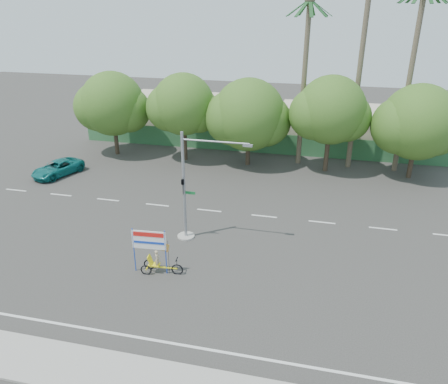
# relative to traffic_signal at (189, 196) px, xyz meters

# --- Properties ---
(ground) EXTENTS (120.00, 120.00, 0.00)m
(ground) POSITION_rel_traffic_signal_xyz_m (2.20, -3.98, -2.92)
(ground) COLOR #33302D
(ground) RESTS_ON ground
(sidewalk_near) EXTENTS (50.00, 2.40, 0.12)m
(sidewalk_near) POSITION_rel_traffic_signal_xyz_m (2.20, -11.48, -2.86)
(sidewalk_near) COLOR gray
(sidewalk_near) RESTS_ON ground
(fence) EXTENTS (38.00, 0.08, 2.00)m
(fence) POSITION_rel_traffic_signal_xyz_m (2.20, 17.52, -1.92)
(fence) COLOR #336B3D
(fence) RESTS_ON ground
(building_left) EXTENTS (12.00, 8.00, 4.00)m
(building_left) POSITION_rel_traffic_signal_xyz_m (-7.80, 22.02, -0.92)
(building_left) COLOR beige
(building_left) RESTS_ON ground
(building_right) EXTENTS (14.00, 8.00, 3.60)m
(building_right) POSITION_rel_traffic_signal_xyz_m (10.20, 22.02, -1.12)
(building_right) COLOR beige
(building_right) RESTS_ON ground
(tree_far_left) EXTENTS (7.14, 6.00, 7.96)m
(tree_far_left) POSITION_rel_traffic_signal_xyz_m (-11.85, 14.02, 1.84)
(tree_far_left) COLOR #473828
(tree_far_left) RESTS_ON ground
(tree_left) EXTENTS (6.66, 5.60, 8.07)m
(tree_left) POSITION_rel_traffic_signal_xyz_m (-4.85, 14.02, 2.14)
(tree_left) COLOR #473828
(tree_left) RESTS_ON ground
(tree_center) EXTENTS (7.62, 6.40, 7.85)m
(tree_center) POSITION_rel_traffic_signal_xyz_m (1.14, 14.02, 1.55)
(tree_center) COLOR #473828
(tree_center) RESTS_ON ground
(tree_right) EXTENTS (6.90, 5.80, 8.36)m
(tree_right) POSITION_rel_traffic_signal_xyz_m (8.15, 14.02, 2.32)
(tree_right) COLOR #473828
(tree_right) RESTS_ON ground
(tree_far_right) EXTENTS (7.38, 6.20, 7.94)m
(tree_far_right) POSITION_rel_traffic_signal_xyz_m (15.15, 14.02, 1.73)
(tree_far_right) COLOR #473828
(tree_far_right) RESTS_ON ground
(palm_tall) EXTENTS (3.73, 3.79, 17.45)m
(palm_tall) POSITION_rel_traffic_signal_xyz_m (10.20, 15.52, 7.55)
(palm_tall) COLOR #70604C
(palm_tall) RESTS_ON ground
(palm_mid) EXTENTS (3.73, 3.79, 15.45)m
(palm_mid) POSITION_rel_traffic_signal_xyz_m (14.20, 15.52, 6.48)
(palm_mid) COLOR #70604C
(palm_mid) RESTS_ON ground
(palm_short) EXTENTS (3.73, 3.79, 14.45)m
(palm_short) POSITION_rel_traffic_signal_xyz_m (5.70, 15.52, 5.94)
(palm_short) COLOR #70604C
(palm_short) RESTS_ON ground
(traffic_signal) EXTENTS (4.72, 1.10, 7.00)m
(traffic_signal) POSITION_rel_traffic_signal_xyz_m (0.00, 0.00, 0.00)
(traffic_signal) COLOR gray
(traffic_signal) RESTS_ON ground
(trike_billboard) EXTENTS (2.80, 0.70, 2.75)m
(trike_billboard) POSITION_rel_traffic_signal_xyz_m (-0.75, -4.15, -1.81)
(trike_billboard) COLOR black
(trike_billboard) RESTS_ON ground
(pickup_truck) EXTENTS (3.53, 5.01, 1.27)m
(pickup_truck) POSITION_rel_traffic_signal_xyz_m (-14.31, 7.70, -2.29)
(pickup_truck) COLOR #0E6765
(pickup_truck) RESTS_ON ground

